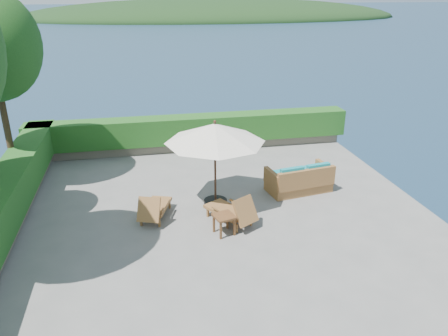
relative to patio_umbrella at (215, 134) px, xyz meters
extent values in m
plane|color=gray|center=(-0.04, -0.77, -2.16)|extent=(12.00, 12.00, 0.00)
cube|color=#575045|center=(-0.04, -0.77, -3.71)|extent=(12.00, 12.00, 3.00)
plane|color=#163347|center=(-0.04, -0.77, -5.16)|extent=(600.00, 600.00, 0.00)
ellipsoid|color=black|center=(24.96, 139.23, -5.16)|extent=(126.00, 57.60, 12.60)
cube|color=#655E51|center=(-0.04, 4.83, -1.98)|extent=(12.00, 0.60, 0.36)
cube|color=#655E51|center=(-5.64, -0.77, -1.98)|extent=(0.60, 12.00, 0.36)
cube|color=#1E3F12|center=(-0.04, 4.83, -1.31)|extent=(12.40, 0.90, 1.00)
cube|color=#1E3F12|center=(-5.64, -0.77, -1.31)|extent=(0.90, 12.40, 1.00)
cylinder|color=#3C2C17|center=(-6.04, 2.43, 0.18)|extent=(0.20, 0.20, 4.68)
cylinder|color=black|center=(0.00, 0.00, -2.11)|extent=(0.76, 0.76, 0.11)
cylinder|color=#352013|center=(0.00, 0.00, -0.93)|extent=(0.07, 0.07, 2.47)
cone|color=beige|center=(0.00, 0.00, 0.03)|extent=(3.15, 3.15, 0.54)
sphere|color=#352013|center=(0.00, 0.00, 0.35)|extent=(0.10, 0.10, 0.09)
cube|color=brown|center=(-2.20, -0.90, -2.05)|extent=(0.07, 0.07, 0.23)
cube|color=brown|center=(-1.72, -1.07, -2.05)|extent=(0.07, 0.07, 0.23)
cube|color=brown|center=(-1.84, 0.11, -2.05)|extent=(0.07, 0.07, 0.23)
cube|color=brown|center=(-1.36, -0.05, -2.05)|extent=(0.07, 0.07, 0.23)
cube|color=brown|center=(-1.75, -0.39, -1.89)|extent=(0.95, 1.30, 0.08)
cube|color=brown|center=(-1.97, -1.03, -1.64)|extent=(0.69, 0.56, 0.63)
cube|color=brown|center=(-2.10, -0.46, -1.76)|extent=(0.31, 0.74, 0.04)
cube|color=brown|center=(-1.52, -0.67, -1.76)|extent=(0.31, 0.74, 0.04)
cube|color=brown|center=(0.24, -1.77, -2.04)|extent=(0.08, 0.08, 0.25)
cube|color=brown|center=(0.70, -1.49, -2.04)|extent=(0.08, 0.08, 0.25)
cube|color=brown|center=(-0.36, -0.78, -2.04)|extent=(0.08, 0.08, 0.25)
cube|color=brown|center=(0.10, -0.50, -2.04)|extent=(0.08, 0.08, 0.25)
cube|color=brown|center=(0.12, -1.05, -1.88)|extent=(1.19, 1.40, 0.09)
cube|color=brown|center=(0.49, -1.67, -1.61)|extent=(0.75, 0.68, 0.67)
cube|color=brown|center=(-0.06, -1.38, -1.73)|extent=(0.47, 0.73, 0.05)
cube|color=brown|center=(0.50, -1.05, -1.73)|extent=(0.47, 0.73, 0.05)
cube|color=brown|center=(-0.23, -2.00, -1.92)|extent=(0.06, 0.06, 0.48)
cube|color=brown|center=(0.15, -1.89, -1.92)|extent=(0.06, 0.06, 0.48)
cube|color=brown|center=(-0.34, -1.62, -1.92)|extent=(0.06, 0.06, 0.48)
cube|color=brown|center=(0.04, -1.51, -1.92)|extent=(0.06, 0.06, 0.48)
cube|color=brown|center=(-0.09, -1.76, -1.65)|extent=(0.63, 0.63, 0.06)
cube|color=brown|center=(2.72, 0.36, -1.95)|extent=(2.07, 1.26, 0.43)
cube|color=brown|center=(2.79, -0.09, -1.57)|extent=(1.94, 0.46, 0.59)
cube|color=brown|center=(1.80, 0.21, -1.63)|extent=(0.28, 0.98, 0.48)
cube|color=brown|center=(3.63, 0.51, -1.63)|extent=(0.28, 0.98, 0.48)
cube|color=#127D88|center=(2.26, 0.34, -1.64)|extent=(0.95, 0.90, 0.19)
cube|color=#127D88|center=(3.16, 0.49, -1.64)|extent=(0.95, 0.90, 0.19)
cube|color=#127D88|center=(2.33, -0.05, -1.39)|extent=(0.77, 0.27, 0.39)
cube|color=#127D88|center=(3.22, 0.09, -1.39)|extent=(0.77, 0.27, 0.39)
camera|label=1|loc=(-2.04, -11.43, 3.74)|focal=35.00mm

